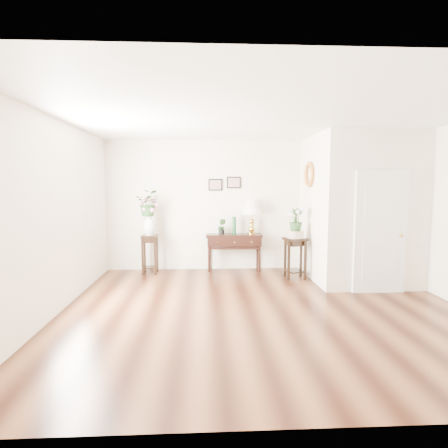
{
  "coord_description": "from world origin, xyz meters",
  "views": [
    {
      "loc": [
        -0.88,
        -5.38,
        1.85
      ],
      "look_at": [
        -0.54,
        1.3,
        1.15
      ],
      "focal_mm": 30.0,
      "sensor_mm": 36.0,
      "label": 1
    }
  ],
  "objects": [
    {
      "name": "lily_arrangement",
      "position": [
        -2.03,
        2.35,
        1.49
      ],
      "size": [
        0.53,
        0.47,
        0.54
      ],
      "primitive_type": "imported",
      "rotation": [
        0.0,
        0.0,
        -0.1
      ],
      "color": "#22471E",
      "rests_on": "porcelain_vase"
    },
    {
      "name": "ceramic_bowl",
      "position": [
        0.9,
        1.83,
        0.89
      ],
      "size": [
        0.33,
        0.33,
        0.14
      ],
      "primitive_type": "cylinder",
      "rotation": [
        0.0,
        0.0,
        0.05
      ],
      "color": "beige",
      "rests_on": "plant_stand_b"
    },
    {
      "name": "console_table",
      "position": [
        -0.26,
        2.57,
        0.4
      ],
      "size": [
        1.21,
        0.44,
        0.79
      ],
      "primitive_type": "cube",
      "rotation": [
        0.0,
        0.0,
        -0.04
      ],
      "color": "black",
      "rests_on": "floor"
    },
    {
      "name": "partition",
      "position": [
        2.1,
        1.77,
        1.4
      ],
      "size": [
        1.8,
        1.95,
        2.8
      ],
      "primitive_type": "cube",
      "color": "silver",
      "rests_on": "floor"
    },
    {
      "name": "table_lamp",
      "position": [
        0.13,
        2.57,
        1.14
      ],
      "size": [
        0.55,
        0.55,
        0.73
      ],
      "primitive_type": "cube",
      "rotation": [
        0.0,
        0.0,
        0.42
      ],
      "color": "#B28B34",
      "rests_on": "console_table"
    },
    {
      "name": "plant_stand_a",
      "position": [
        -2.03,
        2.35,
        0.41
      ],
      "size": [
        0.32,
        0.32,
        0.82
      ],
      "primitive_type": "cube",
      "rotation": [
        0.0,
        0.0,
        -0.01
      ],
      "color": "black",
      "rests_on": "floor"
    },
    {
      "name": "wall_back",
      "position": [
        0.0,
        2.75,
        1.4
      ],
      "size": [
        6.0,
        0.02,
        2.8
      ],
      "primitive_type": "cube",
      "color": "silver",
      "rests_on": "ground"
    },
    {
      "name": "plant_stand_b",
      "position": [
        0.9,
        1.83,
        0.41
      ],
      "size": [
        0.48,
        0.48,
        0.81
      ],
      "primitive_type": "cube",
      "rotation": [
        0.0,
        0.0,
        0.32
      ],
      "color": "black",
      "rests_on": "floor"
    },
    {
      "name": "art_print_right",
      "position": [
        -0.25,
        2.73,
        1.9
      ],
      "size": [
        0.3,
        0.02,
        0.25
      ],
      "primitive_type": "cube",
      "color": "black",
      "rests_on": "wall_back"
    },
    {
      "name": "art_print_left",
      "position": [
        -0.65,
        2.73,
        1.85
      ],
      "size": [
        0.3,
        0.02,
        0.25
      ],
      "primitive_type": "cube",
      "color": "black",
      "rests_on": "wall_back"
    },
    {
      "name": "wall_ornament",
      "position": [
        1.16,
        1.9,
        2.05
      ],
      "size": [
        0.07,
        0.51,
        0.51
      ],
      "primitive_type": "torus",
      "rotation": [
        0.0,
        1.57,
        0.0
      ],
      "color": "#B96A28",
      "rests_on": "partition"
    },
    {
      "name": "floor",
      "position": [
        0.0,
        0.0,
        0.0
      ],
      "size": [
        6.0,
        5.5,
        0.02
      ],
      "primitive_type": "cube",
      "color": "brown",
      "rests_on": "ground"
    },
    {
      "name": "door",
      "position": [
        2.1,
        0.78,
        1.05
      ],
      "size": [
        0.9,
        0.05,
        2.1
      ],
      "primitive_type": "cube",
      "color": "white",
      "rests_on": "floor"
    },
    {
      "name": "potted_plant",
      "position": [
        -0.52,
        2.57,
        0.95
      ],
      "size": [
        0.21,
        0.19,
        0.32
      ],
      "primitive_type": "imported",
      "rotation": [
        0.0,
        0.0,
        -0.32
      ],
      "color": "#22471E",
      "rests_on": "console_table"
    },
    {
      "name": "wall_front",
      "position": [
        0.0,
        -2.75,
        1.4
      ],
      "size": [
        6.0,
        0.02,
        2.8
      ],
      "primitive_type": "cube",
      "color": "silver",
      "rests_on": "ground"
    },
    {
      "name": "wall_left",
      "position": [
        -3.0,
        0.0,
        1.4
      ],
      "size": [
        0.02,
        5.5,
        2.8
      ],
      "primitive_type": "cube",
      "color": "silver",
      "rests_on": "ground"
    },
    {
      "name": "green_vase",
      "position": [
        -0.25,
        2.57,
        0.96
      ],
      "size": [
        0.1,
        0.1,
        0.38
      ],
      "primitive_type": "cylinder",
      "rotation": [
        0.0,
        0.0,
        -0.27
      ],
      "color": "#0D4822",
      "rests_on": "console_table"
    },
    {
      "name": "porcelain_vase",
      "position": [
        -2.03,
        2.35,
        1.04
      ],
      "size": [
        0.27,
        0.27,
        0.44
      ],
      "primitive_type": null,
      "rotation": [
        0.0,
        0.0,
        0.06
      ],
      "color": "silver",
      "rests_on": "plant_stand_a"
    },
    {
      "name": "ceiling",
      "position": [
        0.0,
        0.0,
        2.8
      ],
      "size": [
        6.0,
        5.5,
        0.02
      ],
      "primitive_type": "cube",
      "color": "white",
      "rests_on": "ground"
    },
    {
      "name": "narcissus",
      "position": [
        0.9,
        1.83,
        1.16
      ],
      "size": [
        0.33,
        0.33,
        0.46
      ],
      "primitive_type": "imported",
      "rotation": [
        0.0,
        0.0,
        -0.37
      ],
      "color": "#22471E",
      "rests_on": "ceramic_bowl"
    }
  ]
}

